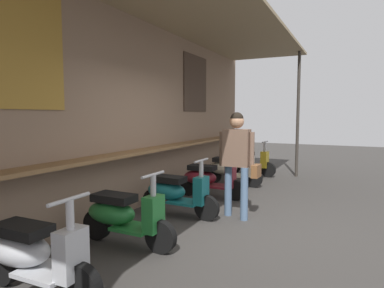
# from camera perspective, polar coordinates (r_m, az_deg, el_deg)

# --- Properties ---
(ground_plane) EXTENTS (30.13, 30.13, 0.00)m
(ground_plane) POSITION_cam_1_polar(r_m,az_deg,el_deg) (5.23, 7.80, -13.59)
(ground_plane) COLOR #383533
(market_stall_facade) EXTENTS (10.76, 2.42, 3.43)m
(market_stall_facade) POSITION_cam_1_polar(r_m,az_deg,el_deg) (5.81, -9.82, 7.42)
(market_stall_facade) COLOR #7F6651
(market_stall_facade) RESTS_ON ground_plane
(scooter_silver) EXTENTS (0.46, 1.40, 0.97)m
(scooter_silver) POSITION_cam_1_polar(r_m,az_deg,el_deg) (3.54, -25.82, -16.59)
(scooter_silver) COLOR #B2B5BA
(scooter_silver) RESTS_ON ground_plane
(scooter_green) EXTENTS (0.46, 1.40, 0.97)m
(scooter_green) POSITION_cam_1_polar(r_m,az_deg,el_deg) (4.42, -11.99, -11.87)
(scooter_green) COLOR #237533
(scooter_green) RESTS_ON ground_plane
(scooter_teal) EXTENTS (0.46, 1.40, 0.97)m
(scooter_teal) POSITION_cam_1_polar(r_m,az_deg,el_deg) (5.54, -2.95, -8.30)
(scooter_teal) COLOR #197075
(scooter_teal) RESTS_ON ground_plane
(scooter_maroon) EXTENTS (0.46, 1.40, 0.97)m
(scooter_maroon) POSITION_cam_1_polar(r_m,az_deg,el_deg) (6.72, 2.70, -5.92)
(scooter_maroon) COLOR maroon
(scooter_maroon) RESTS_ON ground_plane
(scooter_cream) EXTENTS (0.46, 1.40, 0.97)m
(scooter_cream) POSITION_cam_1_polar(r_m,az_deg,el_deg) (7.92, 6.49, -4.28)
(scooter_cream) COLOR beige
(scooter_cream) RESTS_ON ground_plane
(scooter_yellow) EXTENTS (0.47, 1.40, 0.97)m
(scooter_yellow) POSITION_cam_1_polar(r_m,az_deg,el_deg) (9.29, 9.52, -2.95)
(scooter_yellow) COLOR gold
(scooter_yellow) RESTS_ON ground_plane
(shopper_with_handbag) EXTENTS (0.28, 0.66, 1.71)m
(shopper_with_handbag) POSITION_cam_1_polar(r_m,az_deg,el_deg) (5.34, 7.82, -1.67)
(shopper_with_handbag) COLOR slate
(shopper_with_handbag) RESTS_ON ground_plane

